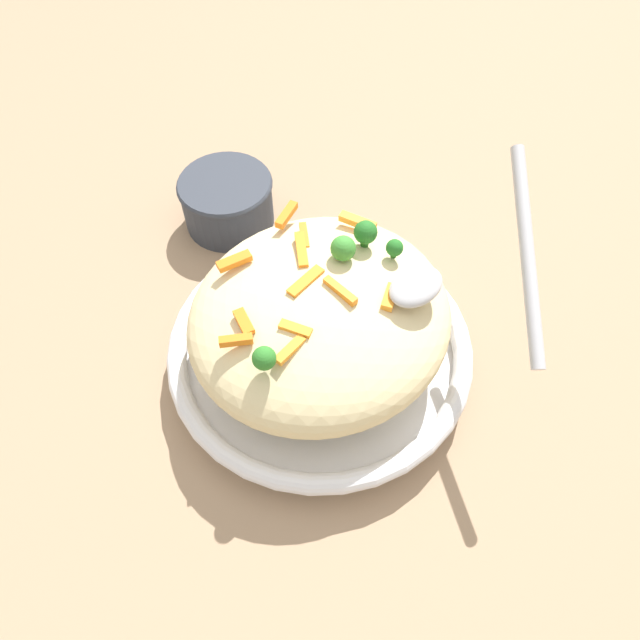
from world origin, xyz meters
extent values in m
plane|color=#9E7F60|center=(0.00, 0.00, 0.00)|extent=(2.40, 2.40, 0.00)
cylinder|color=silver|center=(0.00, 0.00, 0.01)|extent=(0.29, 0.29, 0.02)
torus|color=silver|center=(0.00, 0.00, 0.03)|extent=(0.32, 0.32, 0.02)
torus|color=black|center=(0.00, 0.00, 0.04)|extent=(0.31, 0.31, 0.00)
ellipsoid|color=beige|center=(0.00, 0.00, 0.09)|extent=(0.26, 0.25, 0.10)
cube|color=orange|center=(-0.03, -0.06, 0.13)|extent=(0.02, 0.03, 0.01)
cube|color=orange|center=(0.04, -0.08, 0.13)|extent=(0.04, 0.02, 0.01)
cube|color=orange|center=(-0.08, -0.04, 0.13)|extent=(0.02, 0.04, 0.01)
cube|color=orange|center=(0.09, -0.01, 0.13)|extent=(0.03, 0.02, 0.01)
cube|color=orange|center=(0.01, -0.01, 0.14)|extent=(0.04, 0.02, 0.01)
cube|color=orange|center=(-0.04, -0.09, 0.13)|extent=(0.04, 0.02, 0.01)
cube|color=orange|center=(0.05, 0.02, 0.13)|extent=(0.02, 0.03, 0.01)
cube|color=orange|center=(-0.02, -0.04, 0.13)|extent=(0.03, 0.04, 0.01)
cube|color=orange|center=(0.07, -0.02, 0.13)|extent=(0.02, 0.03, 0.01)
cube|color=orange|center=(0.06, 0.03, 0.13)|extent=(0.03, 0.01, 0.01)
cube|color=orange|center=(-0.04, 0.05, 0.13)|extent=(0.03, 0.02, 0.01)
cube|color=orange|center=(-0.01, 0.02, 0.14)|extent=(0.01, 0.04, 0.01)
cylinder|color=#296820|center=(0.09, 0.03, 0.13)|extent=(0.01, 0.01, 0.01)
sphere|color=#2D7A28|center=(0.09, 0.03, 0.14)|extent=(0.02, 0.02, 0.02)
cylinder|color=#377928|center=(-0.04, -0.01, 0.13)|extent=(0.01, 0.01, 0.01)
sphere|color=#3D8E33|center=(-0.04, -0.01, 0.15)|extent=(0.02, 0.02, 0.02)
cylinder|color=#205B1C|center=(-0.08, 0.01, 0.13)|extent=(0.01, 0.01, 0.01)
sphere|color=#236B23|center=(-0.08, 0.01, 0.14)|extent=(0.02, 0.02, 0.02)
cylinder|color=#205B1C|center=(-0.07, -0.01, 0.13)|extent=(0.01, 0.01, 0.01)
sphere|color=#236B23|center=(-0.07, -0.01, 0.15)|extent=(0.02, 0.02, 0.02)
ellipsoid|color=#B7B7BC|center=(-0.06, 0.06, 0.14)|extent=(0.06, 0.04, 0.02)
cylinder|color=#B7B7BC|center=(-0.13, 0.12, 0.18)|extent=(0.13, 0.15, 0.09)
cylinder|color=#333842|center=(-0.06, -0.24, 0.03)|extent=(0.11, 0.11, 0.07)
torus|color=#333842|center=(-0.06, -0.24, 0.06)|extent=(0.12, 0.12, 0.01)
camera|label=1|loc=(0.22, 0.25, 0.55)|focal=32.75mm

